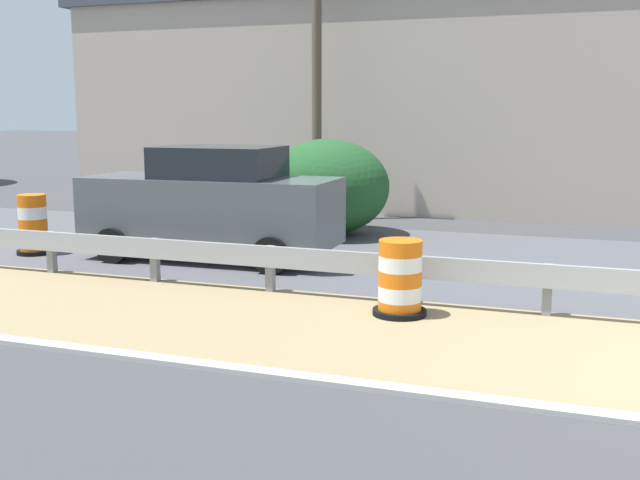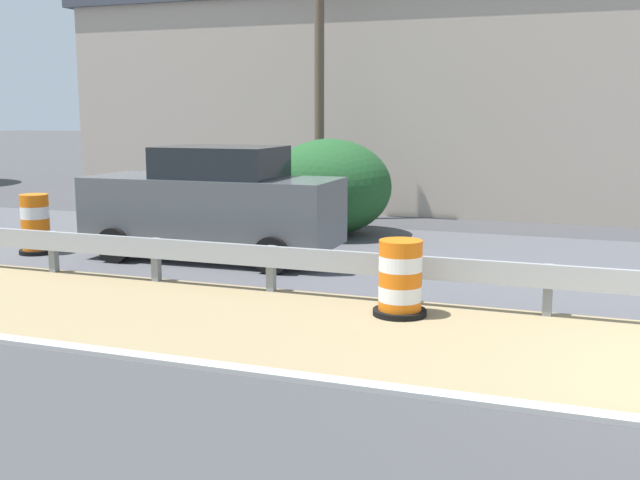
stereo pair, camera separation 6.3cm
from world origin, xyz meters
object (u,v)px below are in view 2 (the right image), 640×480
at_px(traffic_barrel_nearest, 400,282).
at_px(car_trailing_far_lane, 214,203).
at_px(utility_pole_near, 319,70).
at_px(traffic_barrel_close, 36,227).

bearing_deg(traffic_barrel_nearest, car_trailing_far_lane, 57.87).
bearing_deg(car_trailing_far_lane, utility_pole_near, -91.52).
distance_m(traffic_barrel_nearest, traffic_barrel_close, 7.89).
bearing_deg(utility_pole_near, traffic_barrel_close, 151.15).
height_order(traffic_barrel_nearest, traffic_barrel_close, traffic_barrel_close).
relative_size(traffic_barrel_nearest, utility_pole_near, 0.14).
xyz_separation_m(traffic_barrel_nearest, utility_pole_near, (8.19, 4.20, 3.23)).
distance_m(traffic_barrel_close, utility_pole_near, 7.81).
xyz_separation_m(traffic_barrel_nearest, car_trailing_far_lane, (2.63, 4.18, 0.58)).
height_order(traffic_barrel_close, car_trailing_far_lane, car_trailing_far_lane).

